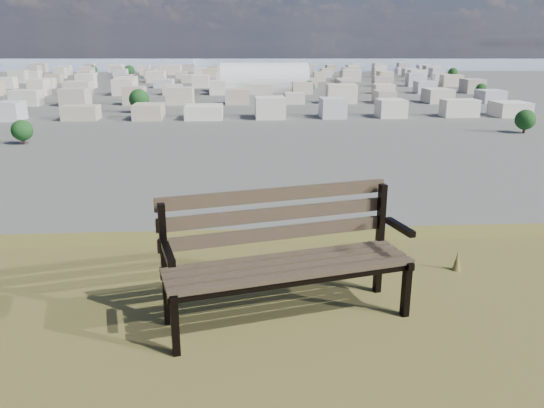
{
  "coord_description": "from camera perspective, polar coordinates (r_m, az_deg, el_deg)",
  "views": [
    {
      "loc": [
        0.45,
        -1.12,
        26.97
      ],
      "look_at": [
        0.79,
        4.39,
        25.3
      ],
      "focal_mm": 35.0,
      "sensor_mm": 36.0,
      "label": 1
    }
  ],
  "objects": [
    {
      "name": "park_bench",
      "position": [
        3.9,
        1.35,
        -4.85
      ],
      "size": [
        1.88,
        1.0,
        0.94
      ],
      "rotation": [
        0.0,
        0.0,
        0.25
      ],
      "color": "#473929",
      "rests_on": "hilltop_mesa"
    },
    {
      "name": "arena",
      "position": [
        321.03,
        -0.83,
        12.94
      ],
      "size": [
        51.16,
        21.6,
        21.6
      ],
      "rotation": [
        0.0,
        0.0,
        -0.0
      ],
      "color": "silver",
      "rests_on": "ground"
    },
    {
      "name": "city_blocks",
      "position": [
        396.26,
        -3.71,
        13.42
      ],
      "size": [
        395.0,
        361.0,
        7.0
      ],
      "color": "beige",
      "rests_on": "ground"
    },
    {
      "name": "city_trees",
      "position": [
        322.01,
        -8.53,
        12.73
      ],
      "size": [
        406.52,
        387.2,
        9.98
      ],
      "color": "#38241C",
      "rests_on": "ground"
    },
    {
      "name": "bay_water",
      "position": [
        901.53,
        -3.7,
        15.1
      ],
      "size": [
        2400.0,
        700.0,
        0.12
      ],
      "primitive_type": "cube",
      "color": "#828FA6",
      "rests_on": "ground"
    },
    {
      "name": "far_hills",
      "position": [
        1405.39,
        -6.32,
        16.69
      ],
      "size": [
        2050.0,
        340.0,
        60.0
      ],
      "color": "#9EACC5",
      "rests_on": "ground"
    }
  ]
}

